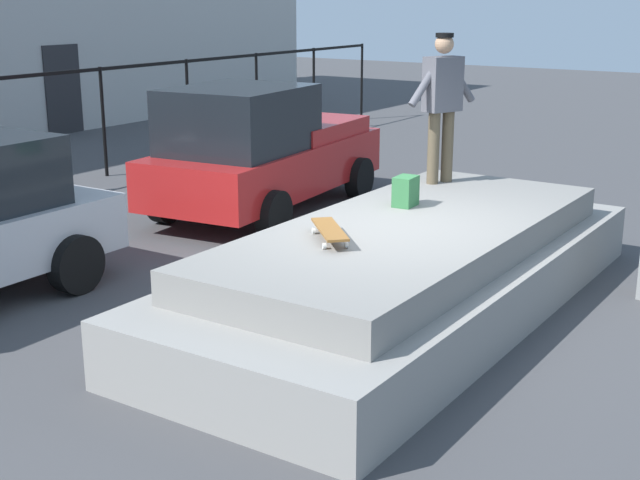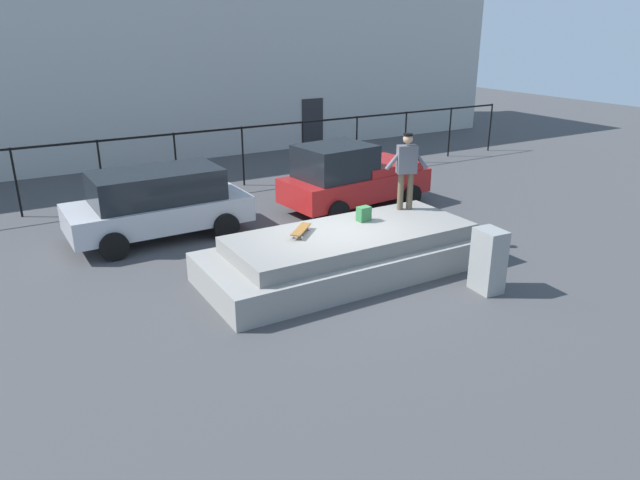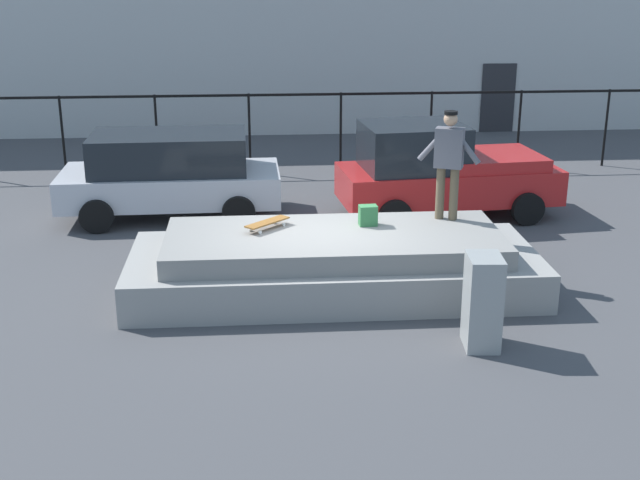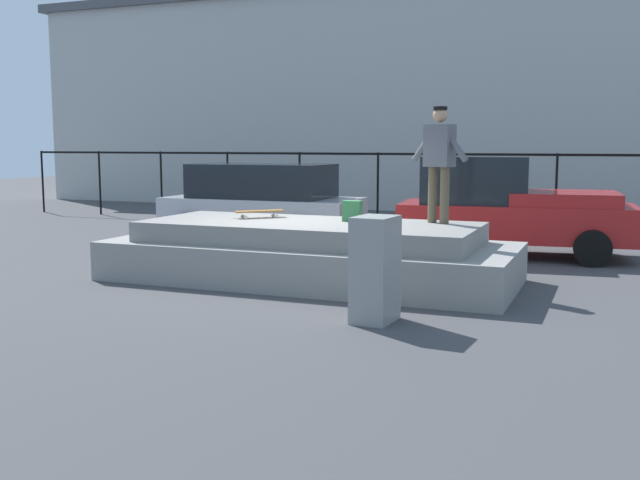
# 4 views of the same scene
# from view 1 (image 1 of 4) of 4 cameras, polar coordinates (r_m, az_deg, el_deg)

# --- Properties ---
(ground_plane) EXTENTS (60.00, 60.00, 0.00)m
(ground_plane) POSITION_cam_1_polar(r_m,az_deg,el_deg) (8.87, 4.15, -4.68)
(ground_plane) COLOR #424244
(concrete_ledge) EXTENTS (6.29, 2.55, 0.91)m
(concrete_ledge) POSITION_cam_1_polar(r_m,az_deg,el_deg) (8.84, 5.89, -1.94)
(concrete_ledge) COLOR gray
(concrete_ledge) RESTS_ON ground_plane
(skateboarder) EXTENTS (0.96, 0.46, 1.75)m
(skateboarder) POSITION_cam_1_polar(r_m,az_deg,el_deg) (10.44, 7.99, 9.22)
(skateboarder) COLOR brown
(skateboarder) RESTS_ON concrete_ledge
(skateboard) EXTENTS (0.72, 0.71, 0.12)m
(skateboard) POSITION_cam_1_polar(r_m,az_deg,el_deg) (7.98, 0.63, 0.66)
(skateboard) COLOR brown
(skateboard) RESTS_ON concrete_ledge
(backpack) EXTENTS (0.29, 0.22, 0.32)m
(backpack) POSITION_cam_1_polar(r_m,az_deg,el_deg) (9.33, 5.61, 3.18)
(backpack) COLOR #33723F
(backpack) RESTS_ON concrete_ledge
(car_red_pickup_mid) EXTENTS (4.42, 2.32, 1.88)m
(car_red_pickup_mid) POSITION_cam_1_polar(r_m,az_deg,el_deg) (12.73, -3.84, 5.89)
(car_red_pickup_mid) COLOR #B21E1E
(car_red_pickup_mid) RESTS_ON ground_plane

